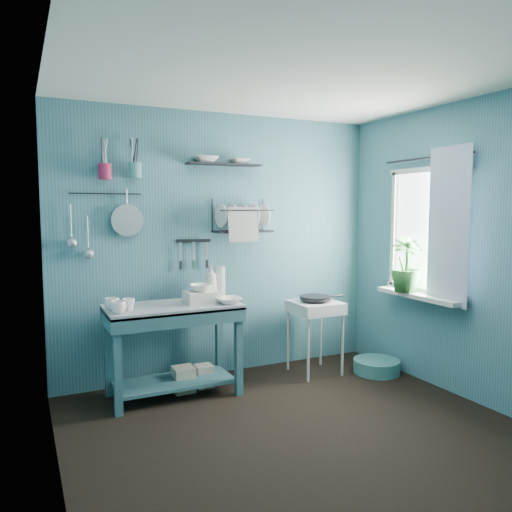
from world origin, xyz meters
name	(u,v)px	position (x,y,z in m)	size (l,w,h in m)	color
floor	(301,433)	(0.00, 0.00, 0.00)	(3.20, 3.20, 0.00)	black
ceiling	(304,74)	(0.00, 0.00, 2.50)	(3.20, 3.20, 0.00)	silver
wall_back	(222,245)	(0.00, 1.50, 1.25)	(3.20, 3.20, 0.00)	#386773
wall_front	(485,293)	(0.00, -1.50, 1.25)	(3.20, 3.20, 0.00)	#386773
wall_left	(54,273)	(-1.60, 0.00, 1.25)	(3.00, 3.00, 0.00)	#386773
wall_right	(468,251)	(1.60, 0.00, 1.25)	(3.00, 3.00, 0.00)	#386773
work_counter	(173,350)	(-0.61, 1.10, 0.40)	(1.12, 0.56, 0.79)	#2E5961
mug_left	(118,307)	(-1.09, 0.94, 0.84)	(0.12, 0.12, 0.10)	white
mug_mid	(129,304)	(-0.99, 1.04, 0.84)	(0.10, 0.10, 0.09)	white
mug_right	(112,304)	(-1.11, 1.10, 0.84)	(0.12, 0.12, 0.10)	white
wash_tub	(201,297)	(-0.36, 1.08, 0.84)	(0.28, 0.22, 0.10)	beige
tub_bowl	(201,288)	(-0.36, 1.08, 0.92)	(0.20, 0.20, 0.06)	white
soap_bottle	(211,281)	(-0.19, 1.30, 0.94)	(0.12, 0.12, 0.30)	beige
water_bottle	(220,281)	(-0.09, 1.32, 0.93)	(0.09, 0.09, 0.28)	silver
counter_bowl	(229,300)	(-0.16, 0.95, 0.82)	(0.22, 0.22, 0.05)	white
hotplate_stand	(315,337)	(0.79, 1.08, 0.35)	(0.44, 0.44, 0.71)	silver
frying_pan	(315,298)	(0.79, 1.08, 0.74)	(0.30, 0.30, 0.04)	black
knife_strip	(193,241)	(-0.30, 1.47, 1.30)	(0.32, 0.02, 0.03)	black
dish_rack	(243,216)	(0.16, 1.37, 1.54)	(0.55, 0.24, 0.32)	black
upper_shelf	(224,164)	(-0.02, 1.40, 2.01)	(0.70, 0.18, 0.01)	black
shelf_bowl_left	(206,154)	(-0.19, 1.40, 2.10)	(0.23, 0.23, 0.06)	white
shelf_bowl_right	(240,161)	(0.14, 1.40, 2.05)	(0.19, 0.19, 0.05)	white
utensil_cup_magenta	(105,172)	(-1.09, 1.42, 1.91)	(0.11, 0.11, 0.13)	#A01D41
utensil_cup_teal	(135,171)	(-0.84, 1.42, 1.93)	(0.11, 0.11, 0.13)	teal
colander	(127,220)	(-0.91, 1.45, 1.50)	(0.28, 0.28, 0.03)	#ADB1B5
ladle_outer	(71,222)	(-1.37, 1.46, 1.49)	(0.01, 0.01, 0.30)	#ADB1B5
ladle_inner	(88,233)	(-1.24, 1.46, 1.39)	(0.01, 0.01, 0.30)	#ADB1B5
hook_rail	(106,194)	(-1.08, 1.47, 1.73)	(0.01, 0.01, 0.60)	black
window_glass	(428,231)	(1.59, 0.45, 1.40)	(1.10, 1.10, 0.00)	white
windowsill	(418,296)	(1.50, 0.45, 0.81)	(0.16, 0.95, 0.04)	silver
curtain	(448,227)	(1.52, 0.15, 1.45)	(1.35, 1.35, 0.00)	white
curtain_rod	(426,158)	(1.54, 0.45, 2.05)	(0.02, 0.02, 1.05)	black
potted_plant	(406,265)	(1.46, 0.58, 1.08)	(0.29, 0.29, 0.51)	#265F26
storage_tin_large	(183,379)	(-0.51, 1.15, 0.11)	(0.18, 0.18, 0.22)	tan
storage_tin_small	(204,376)	(-0.31, 1.18, 0.10)	(0.15, 0.15, 0.20)	tan
floor_basin	(376,366)	(1.34, 0.82, 0.07)	(0.45, 0.45, 0.13)	teal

